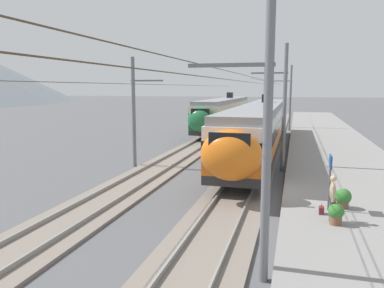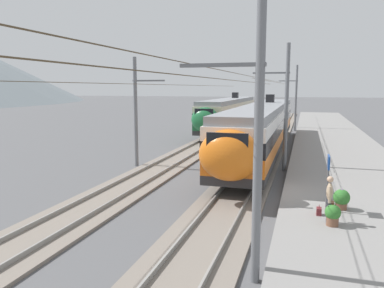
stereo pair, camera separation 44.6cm
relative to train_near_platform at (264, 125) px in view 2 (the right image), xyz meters
The scene contains 16 objects.
ground_plane 12.50m from the train_near_platform, behind, with size 400.00×400.00×0.00m, color #565659.
platform_slab 13.62m from the train_near_platform, 154.98° to the right, with size 120.00×7.01×0.40m, color gray.
track_near 12.39m from the train_near_platform, behind, with size 120.00×3.00×0.28m.
track_far 13.61m from the train_near_platform, 155.28° to the left, with size 120.00×3.00×0.28m.
train_near_platform is the anchor object (origin of this frame).
train_far_track 15.62m from the train_near_platform, 21.08° to the left, with size 23.81×2.86×4.27m.
catenary_mast_west 20.20m from the train_near_platform, behind, with size 49.42×2.23×8.16m.
catenary_mast_mid 6.47m from the train_near_platform, 163.35° to the right, with size 49.42×2.23×7.78m.
catenary_mast_east 17.49m from the train_near_platform, ahead, with size 49.42×2.23×7.80m.
catenary_mast_far_side 10.39m from the train_near_platform, 134.42° to the left, with size 49.42×2.18×7.08m.
platform_sign 15.12m from the train_near_platform, 164.77° to the right, with size 0.70×0.08×2.19m.
passenger_walking 16.42m from the train_near_platform, 165.98° to the right, with size 0.53×0.22×1.69m.
handbag_beside_passenger 15.65m from the train_near_platform, 166.29° to the right, with size 0.32×0.18×0.41m.
handbag_near_sign 14.81m from the train_near_platform, 163.40° to the right, with size 0.32×0.18×0.38m.
potted_plant_platform_edge 16.73m from the train_near_platform, 165.77° to the right, with size 0.54×0.54×0.75m.
potted_plant_by_shelter 14.93m from the train_near_platform, 162.19° to the right, with size 0.64×0.64×0.80m.
Camera 2 is at (-17.33, -1.46, 5.13)m, focal length 35.22 mm.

